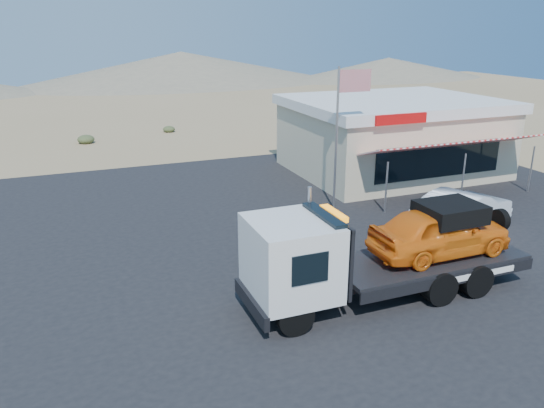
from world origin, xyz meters
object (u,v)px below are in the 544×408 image
(flagpole, at_px, (342,122))
(tow_truck, at_px, (383,248))
(jerky_store, at_px, (392,135))
(white_sedan, at_px, (461,212))

(flagpole, bearing_deg, tow_truck, -109.55)
(tow_truck, xyz_separation_m, flagpole, (2.61, 7.35, 2.23))
(flagpole, bearing_deg, jerky_store, 38.79)
(tow_truck, relative_size, white_sedan, 1.68)
(white_sedan, distance_m, jerky_store, 9.15)
(jerky_store, bearing_deg, tow_truck, -124.66)
(tow_truck, distance_m, jerky_store, 14.39)
(white_sedan, bearing_deg, flagpole, 13.80)
(jerky_store, relative_size, flagpole, 1.73)
(white_sedan, xyz_separation_m, jerky_store, (2.62, 8.69, 1.14))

